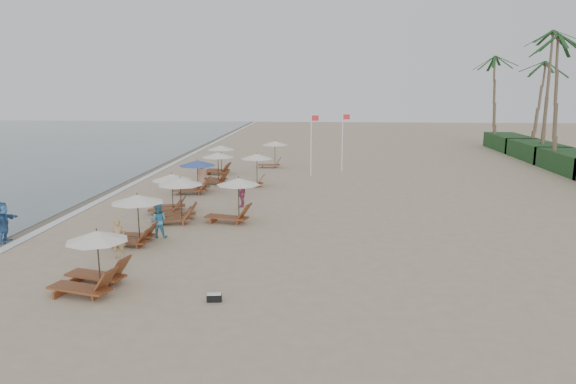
# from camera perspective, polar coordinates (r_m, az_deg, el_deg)

# --- Properties ---
(ground) EXTENTS (160.00, 160.00, 0.00)m
(ground) POSITION_cam_1_polar(r_m,az_deg,el_deg) (21.91, -2.16, -6.52)
(ground) COLOR tan
(ground) RESTS_ON ground
(wet_sand_band) EXTENTS (3.20, 140.00, 0.01)m
(wet_sand_band) POSITION_cam_1_polar(r_m,az_deg,el_deg) (34.77, -21.18, -0.53)
(wet_sand_band) COLOR #6B5E4C
(wet_sand_band) RESTS_ON ground
(foam_line) EXTENTS (0.50, 140.00, 0.02)m
(foam_line) POSITION_cam_1_polar(r_m,az_deg,el_deg) (34.23, -19.21, -0.55)
(foam_line) COLOR white
(foam_line) RESTS_ON ground
(lounger_station_0) EXTENTS (2.66, 2.48, 2.07)m
(lounger_station_0) POSITION_cam_1_polar(r_m,az_deg,el_deg) (18.90, -20.72, -7.27)
(lounger_station_0) COLOR brown
(lounger_station_0) RESTS_ON ground
(lounger_station_1) EXTENTS (2.48, 2.29, 2.18)m
(lounger_station_1) POSITION_cam_1_polar(r_m,az_deg,el_deg) (23.67, -16.39, -2.61)
(lounger_station_1) COLOR brown
(lounger_station_1) RESTS_ON ground
(lounger_station_2) EXTENTS (2.60, 2.28, 2.25)m
(lounger_station_2) POSITION_cam_1_polar(r_m,az_deg,el_deg) (26.94, -12.02, -0.80)
(lounger_station_2) COLOR brown
(lounger_station_2) RESTS_ON ground
(lounger_station_3) EXTENTS (2.41, 2.18, 2.10)m
(lounger_station_3) POSITION_cam_1_polar(r_m,az_deg,el_deg) (29.16, -12.82, 0.07)
(lounger_station_3) COLOR brown
(lounger_station_3) RESTS_ON ground
(lounger_station_4) EXTENTS (2.78, 2.38, 2.11)m
(lounger_station_4) POSITION_cam_1_polar(r_m,az_deg,el_deg) (34.19, -10.22, 1.66)
(lounger_station_4) COLOR brown
(lounger_station_4) RESTS_ON ground
(lounger_station_5) EXTENTS (2.50, 2.29, 2.19)m
(lounger_station_5) POSITION_cam_1_polar(r_m,az_deg,el_deg) (37.32, -7.88, 2.79)
(lounger_station_5) COLOR brown
(lounger_station_5) RESTS_ON ground
(lounger_station_6) EXTENTS (2.46, 2.15, 2.25)m
(lounger_station_6) POSITION_cam_1_polar(r_m,az_deg,el_deg) (41.29, -7.56, 3.55)
(lounger_station_6) COLOR brown
(lounger_station_6) RESTS_ON ground
(inland_station_0) EXTENTS (2.91, 2.24, 2.22)m
(inland_station_0) POSITION_cam_1_polar(r_m,az_deg,el_deg) (26.44, -6.08, -0.60)
(inland_station_0) COLOR brown
(inland_station_0) RESTS_ON ground
(inland_station_1) EXTENTS (2.56, 2.24, 2.22)m
(inland_station_1) POSITION_cam_1_polar(r_m,az_deg,el_deg) (35.86, -3.70, 2.93)
(inland_station_1) COLOR brown
(inland_station_1) RESTS_ON ground
(inland_station_2) EXTENTS (2.61, 2.24, 2.22)m
(inland_station_2) POSITION_cam_1_polar(r_m,az_deg,el_deg) (44.20, -1.69, 4.52)
(inland_station_2) COLOR brown
(inland_station_2) RESTS_ON ground
(beachgoer_near) EXTENTS (0.65, 0.49, 1.63)m
(beachgoer_near) POSITION_cam_1_polar(r_m,az_deg,el_deg) (21.97, -18.00, -4.81)
(beachgoer_near) COLOR tan
(beachgoer_near) RESTS_ON ground
(beachgoer_mid_a) EXTENTS (0.79, 0.63, 1.56)m
(beachgoer_mid_a) POSITION_cam_1_polar(r_m,az_deg,el_deg) (24.45, -13.92, -3.04)
(beachgoer_mid_a) COLOR teal
(beachgoer_mid_a) RESTS_ON ground
(beachgoer_far_a) EXTENTS (0.56, 0.94, 1.50)m
(beachgoer_far_a) POSITION_cam_1_polar(r_m,az_deg,el_deg) (29.75, -5.04, -0.23)
(beachgoer_far_a) COLOR #B1466A
(beachgoer_far_a) RESTS_ON ground
(beachgoer_far_b) EXTENTS (0.99, 1.08, 1.85)m
(beachgoer_far_b) POSITION_cam_1_polar(r_m,az_deg,el_deg) (35.76, -9.40, 1.92)
(beachgoer_far_b) COLOR tan
(beachgoer_far_b) RESTS_ON ground
(waterline_walker) EXTENTS (0.66, 1.74, 1.84)m
(waterline_walker) POSITION_cam_1_polar(r_m,az_deg,el_deg) (26.11, -28.62, -2.90)
(waterline_walker) COLOR #326098
(waterline_walker) RESTS_ON ground
(duffel_bag) EXTENTS (0.50, 0.29, 0.26)m
(duffel_bag) POSITION_cam_1_polar(r_m,az_deg,el_deg) (17.23, -8.03, -11.29)
(duffel_bag) COLOR black
(duffel_bag) RESTS_ON ground
(flag_pole_near) EXTENTS (0.60, 0.08, 4.80)m
(flag_pole_near) POSITION_cam_1_polar(r_m,az_deg,el_deg) (39.82, 2.58, 5.53)
(flag_pole_near) COLOR silver
(flag_pole_near) RESTS_ON ground
(flag_pole_far) EXTENTS (0.60, 0.08, 4.75)m
(flag_pole_far) POSITION_cam_1_polar(r_m,az_deg,el_deg) (42.35, 5.98, 5.80)
(flag_pole_far) COLOR silver
(flag_pole_far) RESTS_ON ground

